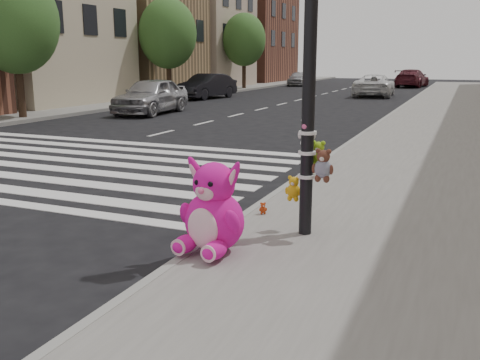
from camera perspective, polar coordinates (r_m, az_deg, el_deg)
The scene contains 18 objects.
ground at distance 6.73m, azimuth -19.86°, elevation -8.23°, with size 120.00×120.00×0.00m, color black.
sidewalk_far at distance 30.45m, azimuth -13.22°, elevation 8.28°, with size 6.00×80.00×0.14m, color slate.
curb_edge at distance 14.99m, azimuth 11.83°, elevation 3.91°, with size 0.12×80.00×0.15m, color gray.
crosswalk at distance 13.39m, azimuth -19.10°, elevation 2.15°, with size 11.00×6.00×0.01m, color silver, non-canonical shape.
bld_far_c at distance 36.48m, azimuth -10.46°, elevation 15.29°, with size 6.00×8.00×8.00m, color #967750.
bld_far_d at distance 44.34m, azimuth -3.88°, elevation 16.30°, with size 6.00×8.00×10.00m, color tan.
bld_far_e at distance 54.36m, azimuth 1.54°, elevation 15.16°, with size 6.00×10.00×9.00m, color brown.
signal_pole at distance 6.61m, azimuth 7.53°, elevation 8.22°, with size 0.67×0.49×4.00m.
tree_far_a at distance 22.05m, azimuth -22.93°, elevation 15.32°, with size 3.20×3.20×5.44m.
tree_far_b at distance 30.81m, azimuth -7.72°, elevation 15.21°, with size 3.20×3.20×5.44m.
tree_far_c at distance 40.67m, azimuth 0.44°, elevation 14.73°, with size 3.20×3.20×5.44m.
pink_bunny at distance 6.15m, azimuth -2.93°, elevation -3.58°, with size 0.79×0.88×1.11m.
red_teddy at distance 7.70m, azimuth 2.47°, elevation -3.02°, with size 0.12×0.08×0.17m, color #BD3912, non-canonical shape.
car_silver_far at distance 23.42m, azimuth -9.48°, elevation 8.87°, with size 1.81×4.50×1.53m, color #A9A9AD.
car_dark_far at distance 31.85m, azimuth -3.57°, elevation 9.95°, with size 1.53×4.37×1.44m, color black.
car_white_near at distance 34.67m, azimuth 14.14°, elevation 9.76°, with size 2.24×4.87×1.35m, color silver.
car_maroon_near at distance 46.72m, azimuth 17.86°, elevation 10.30°, with size 2.02×4.97×1.44m, color #511721.
car_silver_deep at distance 46.87m, azimuth 6.24°, elevation 10.71°, with size 1.47×3.64×1.24m, color #A7A7AB.
Camera 1 is at (4.38, -4.54, 2.34)m, focal length 40.00 mm.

